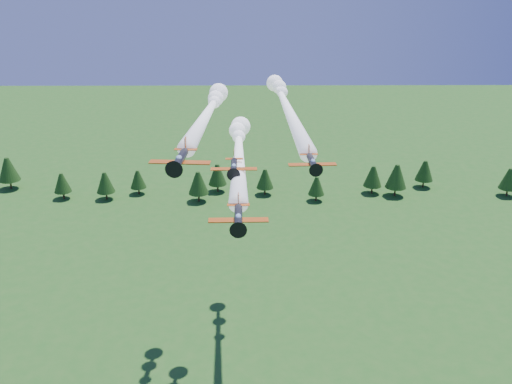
{
  "coord_description": "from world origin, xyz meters",
  "views": [
    {
      "loc": [
        0.94,
        -72.41,
        74.66
      ],
      "look_at": [
        1.47,
        0.0,
        45.48
      ],
      "focal_mm": 40.0,
      "sensor_mm": 36.0,
      "label": 1
    }
  ],
  "objects_px": {
    "plane_left": "(208,111)",
    "plane_right": "(286,105)",
    "plane_slot": "(234,166)",
    "plane_lead": "(239,150)"
  },
  "relations": [
    {
      "from": "plane_left",
      "to": "plane_right",
      "type": "bearing_deg",
      "value": 38.88
    },
    {
      "from": "plane_right",
      "to": "plane_slot",
      "type": "distance_m",
      "value": 31.12
    },
    {
      "from": "plane_lead",
      "to": "plane_slot",
      "type": "xyz_separation_m",
      "value": [
        -0.44,
        -11.98,
        1.36
      ]
    },
    {
      "from": "plane_left",
      "to": "plane_slot",
      "type": "bearing_deg",
      "value": -71.76
    },
    {
      "from": "plane_right",
      "to": "plane_slot",
      "type": "height_order",
      "value": "plane_right"
    },
    {
      "from": "plane_lead",
      "to": "plane_left",
      "type": "relative_size",
      "value": 1.01
    },
    {
      "from": "plane_lead",
      "to": "plane_right",
      "type": "height_order",
      "value": "plane_right"
    },
    {
      "from": "plane_right",
      "to": "plane_left",
      "type": "bearing_deg",
      "value": -148.26
    },
    {
      "from": "plane_left",
      "to": "plane_right",
      "type": "relative_size",
      "value": 0.78
    },
    {
      "from": "plane_lead",
      "to": "plane_slot",
      "type": "distance_m",
      "value": 12.06
    }
  ]
}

